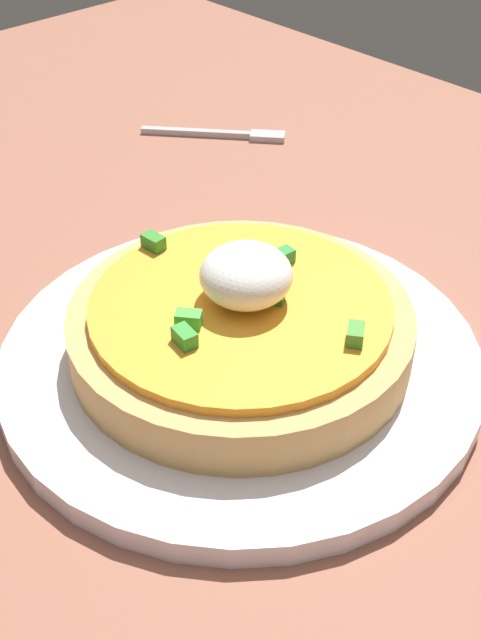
% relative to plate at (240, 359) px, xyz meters
% --- Properties ---
extents(dining_table, '(1.22, 0.89, 0.02)m').
position_rel_plate_xyz_m(dining_table, '(-0.04, 0.03, -0.02)').
color(dining_table, '#935B46').
rests_on(dining_table, ground).
extents(plate, '(0.26, 0.26, 0.01)m').
position_rel_plate_xyz_m(plate, '(0.00, 0.00, 0.00)').
color(plate, white).
rests_on(plate, dining_table).
extents(pizza, '(0.18, 0.18, 0.06)m').
position_rel_plate_xyz_m(pizza, '(0.00, -0.00, 0.02)').
color(pizza, tan).
rests_on(pizza, plate).
extents(fork, '(0.10, 0.08, 0.00)m').
position_rel_plate_xyz_m(fork, '(0.22, -0.19, -0.00)').
color(fork, '#B7B7BC').
rests_on(fork, dining_table).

